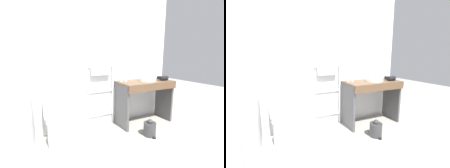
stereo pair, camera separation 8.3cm
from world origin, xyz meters
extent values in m
plane|color=#A8A399|center=(0.00, 0.00, 0.00)|extent=(12.00, 12.00, 0.00)
cube|color=silver|center=(0.00, 1.33, 1.28)|extent=(2.78, 0.12, 2.57)
cube|color=silver|center=(-1.33, 0.63, 1.28)|extent=(0.12, 1.89, 2.57)
cylinder|color=white|center=(-0.92, 0.84, 0.19)|extent=(0.35, 0.35, 0.39)
cylinder|color=white|center=(-0.92, 0.84, 0.40)|extent=(0.36, 0.36, 0.02)
cube|color=white|center=(-0.92, 1.09, 0.57)|extent=(0.40, 0.19, 0.38)
cylinder|color=silver|center=(-0.92, 1.09, 0.77)|extent=(0.05, 0.05, 0.01)
cylinder|color=silver|center=(-0.39, 1.24, 0.60)|extent=(0.02, 0.02, 1.19)
cylinder|color=silver|center=(0.12, 1.24, 0.60)|extent=(0.02, 0.02, 1.19)
cylinder|color=silver|center=(-0.13, 1.24, 0.21)|extent=(0.51, 0.02, 0.02)
cylinder|color=silver|center=(-0.13, 1.24, 0.68)|extent=(0.51, 0.02, 0.02)
cylinder|color=silver|center=(-0.13, 1.24, 1.14)|extent=(0.51, 0.02, 0.02)
cube|color=silver|center=(-0.13, 1.21, 1.07)|extent=(0.37, 0.04, 0.18)
cube|color=brown|center=(0.69, 0.99, 0.83)|extent=(1.06, 0.55, 0.03)
cube|color=brown|center=(0.69, 0.73, 0.76)|extent=(1.06, 0.02, 0.10)
cube|color=#4C4C4F|center=(0.18, 0.99, 0.41)|extent=(0.04, 0.47, 0.81)
cube|color=#4C4C4F|center=(1.21, 0.99, 0.41)|extent=(0.04, 0.47, 0.81)
cylinder|color=white|center=(0.74, 0.97, 0.89)|extent=(0.32, 0.32, 0.08)
cylinder|color=silver|center=(0.74, 0.97, 0.92)|extent=(0.26, 0.26, 0.01)
cylinder|color=silver|center=(0.74, 1.16, 0.91)|extent=(0.02, 0.02, 0.13)
cylinder|color=silver|center=(0.74, 1.12, 0.97)|extent=(0.02, 0.09, 0.02)
cylinder|color=white|center=(0.26, 1.15, 0.89)|extent=(0.06, 0.06, 0.08)
cylinder|color=white|center=(0.34, 1.13, 0.89)|extent=(0.07, 0.07, 0.08)
cylinder|color=black|center=(1.07, 0.88, 0.89)|extent=(0.16, 0.09, 0.09)
cone|color=black|center=(1.18, 0.88, 0.89)|extent=(0.06, 0.08, 0.08)
cube|color=black|center=(1.04, 0.97, 0.89)|extent=(0.05, 0.08, 0.06)
cylinder|color=#333335|center=(0.46, 0.52, 0.11)|extent=(0.21, 0.21, 0.23)
sphere|color=#333335|center=(0.46, 0.52, 0.24)|extent=(0.09, 0.09, 0.09)
cube|color=black|center=(0.46, 0.40, 0.01)|extent=(0.05, 0.04, 0.02)
camera|label=1|loc=(-1.13, -1.30, 1.32)|focal=24.00mm
camera|label=2|loc=(-1.05, -1.34, 1.32)|focal=24.00mm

